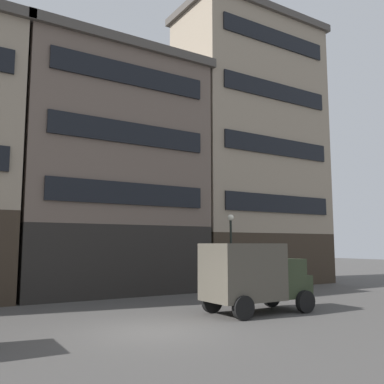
% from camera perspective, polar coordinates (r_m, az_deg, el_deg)
% --- Properties ---
extents(ground_plane, '(120.00, 120.00, 0.00)m').
position_cam_1_polar(ground_plane, '(13.42, -5.52, -18.14)').
color(ground_plane, '#4C4947').
extents(building_center_right, '(10.38, 5.70, 13.32)m').
position_cam_1_polar(building_center_right, '(23.99, -10.79, 2.96)').
color(building_center_right, black).
rests_on(building_center_right, ground_plane).
extents(building_far_right, '(10.48, 5.70, 18.33)m').
position_cam_1_polar(building_far_right, '(29.58, 7.94, 5.97)').
color(building_far_right, '#33281E').
rests_on(building_far_right, ground_plane).
extents(delivery_truck_near, '(4.36, 2.14, 2.62)m').
position_cam_1_polar(delivery_truck_near, '(16.64, 8.45, -10.98)').
color(delivery_truck_near, '#2D3823').
rests_on(delivery_truck_near, ground_plane).
extents(streetlamp_curbside, '(0.32, 0.32, 4.12)m').
position_cam_1_polar(streetlamp_curbside, '(21.94, 5.25, -6.79)').
color(streetlamp_curbside, black).
rests_on(streetlamp_curbside, ground_plane).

